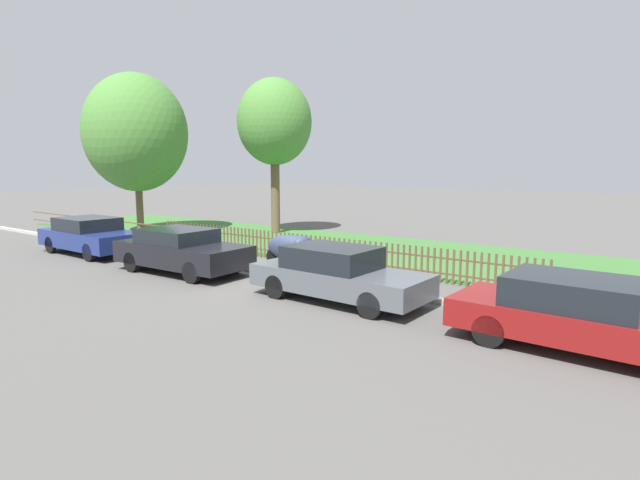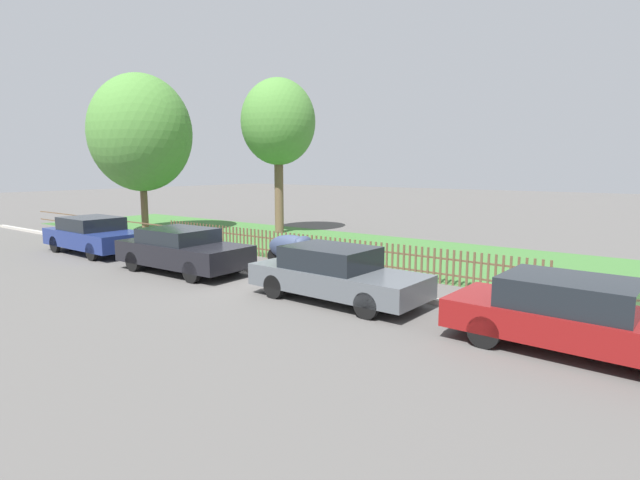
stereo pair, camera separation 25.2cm
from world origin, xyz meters
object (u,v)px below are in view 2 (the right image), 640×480
at_px(parked_car_black_saloon, 182,250).
at_px(tree_nearest_kerb, 141,133).
at_px(tree_behind_motorcycle, 278,123).
at_px(parked_car_red_compact, 578,315).
at_px(parked_car_silver_hatchback, 94,235).
at_px(covered_motorcycle, 293,248).
at_px(parked_car_navy_estate, 335,274).

xyz_separation_m(parked_car_black_saloon, tree_nearest_kerb, (-9.19, 4.75, 4.12)).
bearing_deg(tree_nearest_kerb, tree_behind_motorcycle, 36.21).
bearing_deg(parked_car_red_compact, parked_car_silver_hatchback, -178.94).
relative_size(parked_car_red_compact, covered_motorcycle, 2.26).
relative_size(parked_car_black_saloon, covered_motorcycle, 2.22).
bearing_deg(parked_car_silver_hatchback, covered_motorcycle, 17.62).
distance_m(parked_car_black_saloon, tree_nearest_kerb, 11.14).
distance_m(parked_car_black_saloon, covered_motorcycle, 3.41).
xyz_separation_m(parked_car_silver_hatchback, covered_motorcycle, (7.77, 2.35, -0.04)).
bearing_deg(parked_car_silver_hatchback, parked_car_navy_estate, 0.99).
distance_m(parked_car_black_saloon, parked_car_navy_estate, 5.67).
xyz_separation_m(parked_car_navy_estate, tree_behind_motorcycle, (-9.51, 8.52, 4.62)).
bearing_deg(parked_car_black_saloon, parked_car_silver_hatchback, 176.85).
height_order(parked_car_black_saloon, parked_car_navy_estate, parked_car_black_saloon).
bearing_deg(parked_car_silver_hatchback, tree_behind_motorcycle, 80.40).
height_order(parked_car_navy_estate, parked_car_red_compact, parked_car_navy_estate).
xyz_separation_m(parked_car_black_saloon, covered_motorcycle, (2.36, 2.46, -0.04)).
height_order(parked_car_red_compact, tree_behind_motorcycle, tree_behind_motorcycle).
bearing_deg(parked_car_silver_hatchback, tree_nearest_kerb, 130.00).
bearing_deg(tree_behind_motorcycle, parked_car_red_compact, -30.53).
height_order(parked_car_black_saloon, tree_behind_motorcycle, tree_behind_motorcycle).
xyz_separation_m(parked_car_navy_estate, parked_car_red_compact, (5.32, -0.22, -0.00)).
distance_m(parked_car_red_compact, covered_motorcycle, 8.98).
distance_m(parked_car_red_compact, tree_behind_motorcycle, 17.82).
xyz_separation_m(parked_car_red_compact, tree_nearest_kerb, (-20.17, 4.82, 4.15)).
xyz_separation_m(parked_car_black_saloon, parked_car_red_compact, (10.98, -0.07, -0.03)).
bearing_deg(parked_car_red_compact, parked_car_navy_estate, 179.34).
height_order(parked_car_black_saloon, tree_nearest_kerb, tree_nearest_kerb).
bearing_deg(tree_nearest_kerb, covered_motorcycle, -11.19).
height_order(parked_car_silver_hatchback, covered_motorcycle, parked_car_silver_hatchback).
relative_size(parked_car_black_saloon, parked_car_navy_estate, 1.01).
bearing_deg(tree_behind_motorcycle, parked_car_navy_estate, -41.87).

